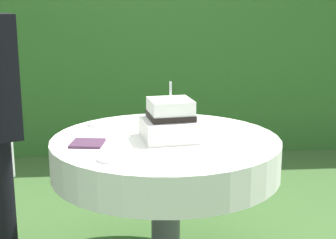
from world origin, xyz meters
TOP-DOWN VIEW (x-y plane):
  - cake_table at (0.00, 0.00)m, footprint 1.17×1.17m
  - wedding_cake at (0.03, -0.01)m, footprint 0.32×0.32m
  - serving_plate_near at (0.20, 0.25)m, footprint 0.11×0.11m
  - serving_plate_far at (-0.35, 0.31)m, footprint 0.13×0.13m
  - serving_plate_left at (-0.27, -0.34)m, footprint 0.12×0.12m
  - napkin_stack at (-0.39, -0.08)m, footprint 0.18×0.18m

SIDE VIEW (x-z plane):
  - cake_table at x=0.00m, z-range 0.27..1.04m
  - serving_plate_near at x=0.20m, z-range 0.77..0.78m
  - serving_plate_far at x=-0.35m, z-range 0.77..0.78m
  - serving_plate_left at x=-0.27m, z-range 0.77..0.78m
  - napkin_stack at x=-0.39m, z-range 0.77..0.78m
  - wedding_cake at x=0.03m, z-range 0.71..1.01m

